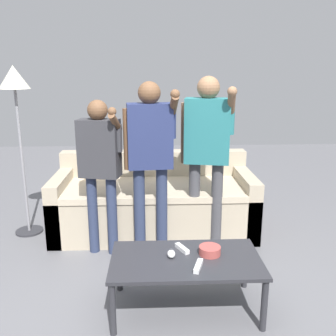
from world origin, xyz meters
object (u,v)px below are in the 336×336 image
object	(u,v)px
player_left	(100,160)
player_right	(207,144)
couch	(154,203)
game_remote_wand_far	(182,248)
game_remote_nunchuk	(171,254)
snack_bowl	(210,250)
coffee_table	(186,264)
floor_lamp	(15,94)
game_remote_wand_near	(198,266)
player_center	(150,149)

from	to	relation	value
player_left	player_right	bearing A→B (deg)	4.02
couch	game_remote_wand_far	distance (m)	1.31
player_right	player_left	bearing A→B (deg)	-175.98
game_remote_nunchuk	player_left	xyz separation A→B (m)	(-0.59, 0.87, 0.48)
game_remote_nunchuk	snack_bowl	bearing A→B (deg)	5.53
couch	game_remote_wand_far	world-z (taller)	couch
couch	coffee_table	xyz separation A→B (m)	(0.21, -1.41, 0.05)
coffee_table	floor_lamp	size ratio (longest dim) A/B	0.61
couch	game_remote_wand_far	xyz separation A→B (m)	(0.20, -1.29, 0.11)
game_remote_wand_near	game_remote_wand_far	xyz separation A→B (m)	(-0.09, 0.25, 0.00)
player_left	player_center	bearing A→B (deg)	-0.77
floor_lamp	game_remote_wand_near	bearing A→B (deg)	-43.06
coffee_table	snack_bowl	bearing A→B (deg)	16.32
coffee_table	floor_lamp	distance (m)	2.34
game_remote_nunchuk	couch	bearing A→B (deg)	94.61
game_remote_wand_near	snack_bowl	bearing A→B (deg)	60.75
game_remote_wand_near	player_left	bearing A→B (deg)	126.67
snack_bowl	player_right	distance (m)	1.09
couch	snack_bowl	world-z (taller)	couch
couch	player_right	xyz separation A→B (m)	(0.48, -0.45, 0.72)
game_remote_nunchuk	game_remote_wand_far	size ratio (longest dim) A/B	0.59
game_remote_wand_near	game_remote_wand_far	bearing A→B (deg)	109.06
coffee_table	player_right	world-z (taller)	player_right
couch	snack_bowl	bearing A→B (deg)	-74.06
game_remote_nunchuk	player_left	world-z (taller)	player_left
game_remote_nunchuk	coffee_table	bearing A→B (deg)	-13.66
couch	coffee_table	distance (m)	1.42
game_remote_wand_far	player_center	bearing A→B (deg)	106.68
player_left	game_remote_wand_near	bearing A→B (deg)	-53.33
game_remote_wand_near	player_center	bearing A→B (deg)	107.28
player_left	coffee_table	bearing A→B (deg)	-52.14
game_remote_nunchuk	player_center	bearing A→B (deg)	99.59
game_remote_wand_near	game_remote_wand_far	world-z (taller)	same
player_right	game_remote_wand_near	xyz separation A→B (m)	(-0.20, -1.09, -0.61)
game_remote_nunchuk	floor_lamp	bearing A→B (deg)	136.91
couch	game_remote_wand_near	size ratio (longest dim) A/B	12.45
snack_bowl	player_left	bearing A→B (deg)	135.93
coffee_table	player_center	world-z (taller)	player_center
snack_bowl	player_right	xyz separation A→B (m)	(0.09, 0.91, 0.59)
coffee_table	player_right	bearing A→B (deg)	74.32
floor_lamp	game_remote_nunchuk	bearing A→B (deg)	-43.09
player_center	player_left	bearing A→B (deg)	179.23
couch	game_remote_nunchuk	distance (m)	1.39
coffee_table	player_left	size ratio (longest dim) A/B	0.74
couch	player_right	distance (m)	0.98
game_remote_wand_far	game_remote_nunchuk	bearing A→B (deg)	-131.30
coffee_table	floor_lamp	xyz separation A→B (m)	(-1.55, 1.38, 1.09)
player_left	player_right	world-z (taller)	player_right
coffee_table	player_right	size ratio (longest dim) A/B	0.65
couch	coffee_table	size ratio (longest dim) A/B	1.96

